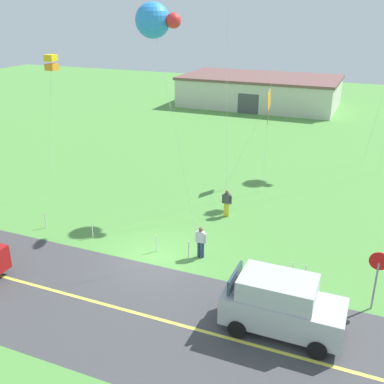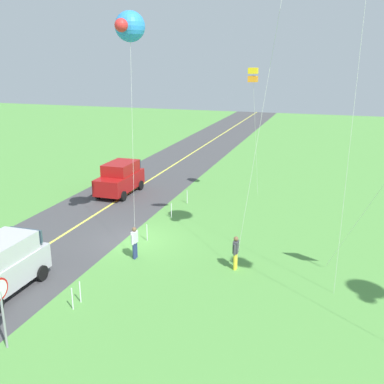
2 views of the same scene
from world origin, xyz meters
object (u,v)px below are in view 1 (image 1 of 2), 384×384
(kite_orange_near, at_px, (51,63))
(warehouse_distant, at_px, (260,91))
(person_adult_companion, at_px, (227,202))
(kite_pink_drift, at_px, (268,102))
(person_adult_near, at_px, (201,241))
(stop_sign, at_px, (378,270))
(kite_red_low, at_px, (154,20))
(car_suv_foreground, at_px, (281,304))

(kite_orange_near, distance_m, warehouse_distant, 33.78)
(person_adult_companion, distance_m, kite_pink_drift, 7.81)
(person_adult_near, relative_size, kite_pink_drift, 0.25)
(stop_sign, bearing_deg, person_adult_companion, 143.58)
(kite_pink_drift, bearing_deg, warehouse_distant, 105.48)
(person_adult_near, xyz_separation_m, kite_red_low, (-1.78, -0.70, 9.85))
(car_suv_foreground, relative_size, person_adult_companion, 2.75)
(person_adult_near, bearing_deg, kite_orange_near, 67.88)
(stop_sign, relative_size, person_adult_near, 1.60)
(kite_pink_drift, height_order, kite_orange_near, kite_orange_near)
(stop_sign, height_order, person_adult_near, stop_sign)
(person_adult_near, relative_size, kite_red_low, 0.14)
(stop_sign, bearing_deg, car_suv_foreground, -138.65)
(stop_sign, distance_m, warehouse_distant, 40.28)
(car_suv_foreground, relative_size, kite_orange_near, 0.50)
(kite_red_low, bearing_deg, stop_sign, -2.56)
(stop_sign, height_order, person_adult_companion, stop_sign)
(kite_pink_drift, bearing_deg, stop_sign, -58.36)
(car_suv_foreground, relative_size, kite_red_low, 0.39)
(kite_red_low, distance_m, kite_pink_drift, 13.07)
(kite_pink_drift, relative_size, warehouse_distant, 0.34)
(person_adult_near, distance_m, kite_orange_near, 13.32)
(car_suv_foreground, height_order, stop_sign, stop_sign)
(stop_sign, xyz_separation_m, warehouse_distant, (-14.55, 37.56, -0.05))
(stop_sign, relative_size, person_adult_companion, 1.60)
(stop_sign, relative_size, kite_red_low, 0.22)
(stop_sign, bearing_deg, warehouse_distant, 111.18)
(stop_sign, bearing_deg, kite_orange_near, 165.79)
(person_adult_companion, relative_size, kite_red_low, 0.14)
(warehouse_distant, bearing_deg, kite_orange_near, -96.49)
(stop_sign, relative_size, warehouse_distant, 0.14)
(person_adult_near, relative_size, warehouse_distant, 0.09)
(car_suv_foreground, relative_size, stop_sign, 1.72)
(kite_red_low, height_order, warehouse_distant, kite_red_low)
(person_adult_companion, height_order, kite_red_low, kite_red_low)
(person_adult_near, xyz_separation_m, person_adult_companion, (-0.33, 4.88, 0.00))
(kite_pink_drift, bearing_deg, kite_red_low, -99.77)
(person_adult_near, height_order, kite_red_low, kite_red_low)
(kite_orange_near, xyz_separation_m, warehouse_distant, (3.75, 32.93, -6.52))
(person_adult_near, distance_m, kite_pink_drift, 12.06)
(kite_red_low, bearing_deg, person_adult_near, 21.35)
(kite_pink_drift, xyz_separation_m, warehouse_distant, (-7.01, 25.32, -3.77))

